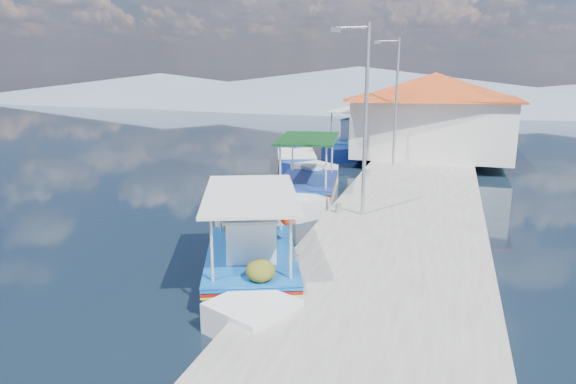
% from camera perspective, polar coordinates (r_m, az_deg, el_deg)
% --- Properties ---
extents(ground, '(160.00, 160.00, 0.00)m').
position_cam_1_polar(ground, '(16.74, -8.82, -4.61)').
color(ground, black).
rests_on(ground, ground).
extents(quay, '(5.00, 44.00, 0.50)m').
position_cam_1_polar(quay, '(20.85, 13.51, -0.46)').
color(quay, '#B0ACA5').
rests_on(quay, ground).
extents(bollards, '(0.20, 17.20, 0.30)m').
position_cam_1_polar(bollards, '(20.27, 7.49, 0.57)').
color(bollards, '#A5A8AD').
rests_on(bollards, quay).
extents(main_caique, '(3.97, 6.98, 2.47)m').
position_cam_1_polar(main_caique, '(13.12, -3.81, -7.49)').
color(main_caique, white).
rests_on(main_caique, ground).
extents(caique_green_canopy, '(2.92, 7.26, 2.75)m').
position_cam_1_polar(caique_green_canopy, '(20.98, 2.28, 0.45)').
color(caique_green_canopy, white).
rests_on(caique_green_canopy, ground).
extents(caique_blue_hull, '(3.27, 6.15, 1.16)m').
position_cam_1_polar(caique_blue_hull, '(27.51, 1.02, 3.43)').
color(caique_blue_hull, navy).
rests_on(caique_blue_hull, ground).
extents(caique_far, '(3.04, 8.34, 2.94)m').
position_cam_1_polar(caique_far, '(32.47, 7.49, 5.31)').
color(caique_far, navy).
rests_on(caique_far, ground).
extents(harbor_building, '(10.49, 10.49, 4.40)m').
position_cam_1_polar(harbor_building, '(29.33, 15.71, 8.43)').
color(harbor_building, white).
rests_on(harbor_building, quay).
extents(lamp_post_near, '(1.21, 0.14, 6.00)m').
position_cam_1_polar(lamp_post_near, '(16.48, 8.27, 8.82)').
color(lamp_post_near, '#A5A8AD').
rests_on(lamp_post_near, quay).
extents(lamp_post_far, '(1.21, 0.14, 6.00)m').
position_cam_1_polar(lamp_post_far, '(25.39, 11.65, 10.35)').
color(lamp_post_far, '#A5A8AD').
rests_on(lamp_post_far, quay).
extents(mountain_ridge, '(171.40, 96.00, 5.50)m').
position_cam_1_polar(mountain_ridge, '(70.29, 17.24, 10.51)').
color(mountain_ridge, slate).
rests_on(mountain_ridge, ground).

